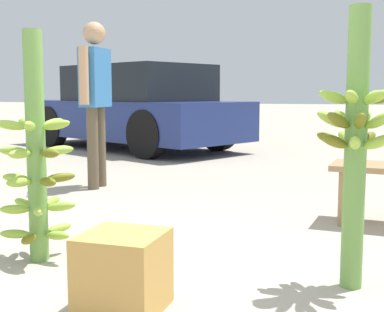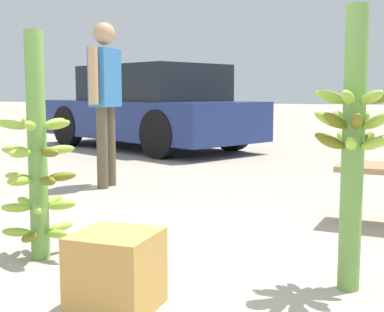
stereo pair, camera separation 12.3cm
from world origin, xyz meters
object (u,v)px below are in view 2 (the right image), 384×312
(parked_car, at_px, (148,109))
(banana_stalk_center, at_px, (353,140))
(banana_stalk_left, at_px, (38,160))
(produce_crate, at_px, (116,271))
(vendor_person, at_px, (105,89))

(parked_car, bearing_deg, banana_stalk_center, -120.45)
(banana_stalk_left, xyz_separation_m, parked_car, (-1.93, 5.67, 0.10))
(produce_crate, bearing_deg, banana_stalk_center, 32.59)
(vendor_person, bearing_deg, parked_car, 15.22)
(banana_stalk_center, height_order, parked_car, parked_car)
(banana_stalk_center, bearing_deg, produce_crate, -147.41)
(banana_stalk_left, xyz_separation_m, vendor_person, (-0.78, 2.18, 0.41))
(banana_stalk_left, height_order, vendor_person, vendor_person)
(banana_stalk_center, bearing_deg, banana_stalk_left, -176.41)
(parked_car, bearing_deg, banana_stalk_left, -134.69)
(banana_stalk_center, height_order, produce_crate, banana_stalk_center)
(banana_stalk_left, distance_m, produce_crate, 0.98)
(banana_stalk_left, relative_size, produce_crate, 3.74)
(vendor_person, height_order, parked_car, vendor_person)
(vendor_person, xyz_separation_m, produce_crate, (1.54, -2.67, -0.80))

